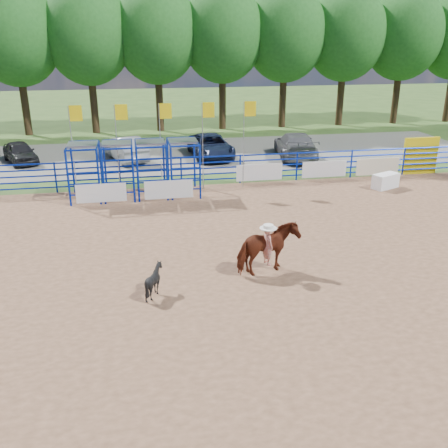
{
  "coord_description": "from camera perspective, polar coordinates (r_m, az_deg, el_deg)",
  "views": [
    {
      "loc": [
        -2.29,
        -14.06,
        7.11
      ],
      "look_at": [
        0.5,
        1.0,
        1.3
      ],
      "focal_mm": 40.0,
      "sensor_mm": 36.0,
      "label": 1
    }
  ],
  "objects": [
    {
      "name": "horse_and_rider",
      "position": [
        15.66,
        5.01,
        -2.67
      ],
      "size": [
        2.14,
        1.46,
        2.25
      ],
      "color": "#602513",
      "rests_on": "arena_dirt"
    },
    {
      "name": "announcer_table",
      "position": [
        25.93,
        17.97,
        4.7
      ],
      "size": [
        1.49,
        1.13,
        0.72
      ],
      "primitive_type": "cube",
      "rotation": [
        0.0,
        0.0,
        0.42
      ],
      "color": "white",
      "rests_on": "arena_dirt"
    },
    {
      "name": "car_d",
      "position": [
        31.36,
        8.18,
        8.91
      ],
      "size": [
        2.96,
        5.59,
        1.54
      ],
      "primitive_type": "imported",
      "rotation": [
        0.0,
        0.0,
        2.99
      ],
      "color": "#59595B",
      "rests_on": "gravel_strip"
    },
    {
      "name": "car_b",
      "position": [
        30.94,
        -11.16,
        8.48
      ],
      "size": [
        2.79,
        4.64,
        1.44
      ],
      "primitive_type": "imported",
      "rotation": [
        0.0,
        0.0,
        3.45
      ],
      "color": "gray",
      "rests_on": "gravel_strip"
    },
    {
      "name": "ground",
      "position": [
        15.92,
        -1.11,
        -5.75
      ],
      "size": [
        120.0,
        120.0,
        0.0
      ],
      "primitive_type": "plane",
      "color": "#425F26",
      "rests_on": "ground"
    },
    {
      "name": "car_c",
      "position": [
        31.24,
        -1.53,
        8.91
      ],
      "size": [
        2.54,
        5.05,
        1.37
      ],
      "primitive_type": "imported",
      "rotation": [
        0.0,
        0.0,
        0.05
      ],
      "color": "#151D35",
      "rests_on": "gravel_strip"
    },
    {
      "name": "chute_assembly",
      "position": [
        23.64,
        -9.27,
        6.17
      ],
      "size": [
        19.32,
        2.41,
        4.2
      ],
      "color": "#0724AA",
      "rests_on": "ground"
    },
    {
      "name": "calf",
      "position": [
        14.6,
        -7.99,
        -6.43
      ],
      "size": [
        1.06,
        1.0,
        0.93
      ],
      "primitive_type": "imported",
      "rotation": [
        0.0,
        0.0,
        1.93
      ],
      "color": "black",
      "rests_on": "arena_dirt"
    },
    {
      "name": "car_a",
      "position": [
        32.13,
        -22.28,
        7.59
      ],
      "size": [
        2.79,
        3.9,
        1.23
      ],
      "primitive_type": "imported",
      "rotation": [
        0.0,
        0.0,
        0.41
      ],
      "color": "black",
      "rests_on": "gravel_strip"
    },
    {
      "name": "treeline",
      "position": [
        40.13,
        -7.75,
        21.2
      ],
      "size": [
        56.4,
        6.4,
        11.24
      ],
      "color": "#3F2B19",
      "rests_on": "ground"
    },
    {
      "name": "perimeter_fence",
      "position": [
        15.6,
        -1.13,
        -3.29
      ],
      "size": [
        30.1,
        20.1,
        1.5
      ],
      "color": "#0724AA",
      "rests_on": "ground"
    },
    {
      "name": "gravel_strip",
      "position": [
        31.95,
        -6.18,
        7.79
      ],
      "size": [
        40.0,
        10.0,
        0.01
      ],
      "primitive_type": "cube",
      "color": "slate",
      "rests_on": "ground"
    },
    {
      "name": "arena_dirt",
      "position": [
        15.92,
        -1.11,
        -5.72
      ],
      "size": [
        30.0,
        20.0,
        0.02
      ],
      "primitive_type": "cube",
      "color": "#865F43",
      "rests_on": "ground"
    }
  ]
}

